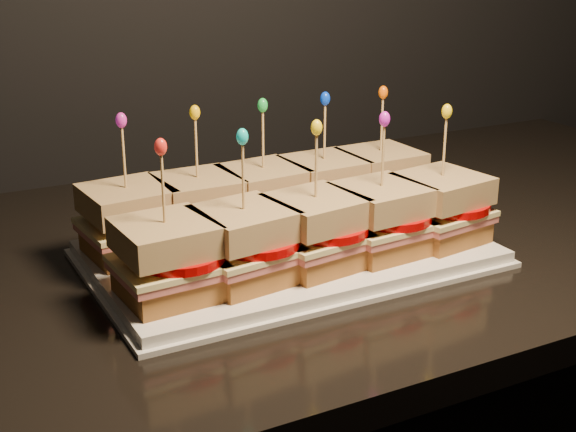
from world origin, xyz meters
name	(u,v)px	position (x,y,z in m)	size (l,w,h in m)	color
platter	(288,253)	(0.47, 1.58, 0.88)	(0.44, 0.27, 0.02)	white
platter_rim	(288,258)	(0.47, 1.58, 0.87)	(0.45, 0.28, 0.01)	white
sandwich_0_bread_bot	(130,243)	(0.30, 1.64, 0.90)	(0.09, 0.09, 0.02)	brown
sandwich_0_ham	(129,230)	(0.30, 1.64, 0.92)	(0.10, 0.09, 0.01)	#BE5253
sandwich_0_cheese	(129,224)	(0.30, 1.64, 0.92)	(0.10, 0.10, 0.01)	#EEE092
sandwich_0_tomato	(140,218)	(0.32, 1.64, 0.93)	(0.09, 0.09, 0.01)	#B20304
sandwich_0_bread_top	(127,201)	(0.30, 1.64, 0.95)	(0.09, 0.09, 0.03)	#60310D
sandwich_0_pick	(124,161)	(0.30, 1.64, 1.00)	(0.00, 0.00, 0.09)	tan
sandwich_0_frill	(121,120)	(0.30, 1.64, 1.04)	(0.01, 0.01, 0.02)	#C5219C
sandwich_1_bread_bot	(200,231)	(0.39, 1.64, 0.90)	(0.09, 0.09, 0.02)	brown
sandwich_1_ham	(199,218)	(0.39, 1.64, 0.92)	(0.10, 0.09, 0.01)	#BE5253
sandwich_1_cheese	(199,212)	(0.39, 1.64, 0.92)	(0.10, 0.10, 0.01)	#EEE092
sandwich_1_tomato	(210,206)	(0.40, 1.64, 0.93)	(0.09, 0.09, 0.01)	#B20304
sandwich_1_bread_top	(198,190)	(0.39, 1.64, 0.95)	(0.09, 0.09, 0.03)	#60310D
sandwich_1_pick	(196,152)	(0.39, 1.64, 1.00)	(0.00, 0.00, 0.09)	tan
sandwich_1_frill	(195,112)	(0.39, 1.64, 1.04)	(0.01, 0.01, 0.02)	#F1B607
sandwich_2_bread_bot	(264,220)	(0.47, 1.64, 0.90)	(0.09, 0.09, 0.02)	brown
sandwich_2_ham	(264,207)	(0.47, 1.64, 0.92)	(0.10, 0.09, 0.01)	#BE5253
sandwich_2_cheese	(264,202)	(0.47, 1.64, 0.92)	(0.10, 0.10, 0.01)	#EEE092
sandwich_2_tomato	(275,196)	(0.48, 1.64, 0.93)	(0.09, 0.09, 0.01)	#B20304
sandwich_2_bread_top	(263,180)	(0.47, 1.64, 0.95)	(0.09, 0.09, 0.03)	#60310D
sandwich_2_pick	(263,143)	(0.47, 1.64, 1.00)	(0.00, 0.00, 0.09)	tan
sandwich_2_frill	(263,105)	(0.47, 1.64, 1.04)	(0.01, 0.01, 0.02)	green
sandwich_3_bread_bot	(323,209)	(0.55, 1.64, 0.90)	(0.09, 0.09, 0.02)	brown
sandwich_3_ham	(324,197)	(0.55, 1.64, 0.92)	(0.10, 0.09, 0.01)	#BE5253
sandwich_3_cheese	(324,192)	(0.55, 1.64, 0.92)	(0.10, 0.10, 0.01)	#EEE092
sandwich_3_tomato	(335,186)	(0.57, 1.64, 0.93)	(0.09, 0.09, 0.01)	#B20304
sandwich_3_bread_top	(324,171)	(0.55, 1.64, 0.95)	(0.09, 0.09, 0.03)	#60310D
sandwich_3_pick	(325,135)	(0.55, 1.64, 1.00)	(0.00, 0.00, 0.09)	tan
sandwich_3_frill	(325,99)	(0.55, 1.64, 1.04)	(0.01, 0.01, 0.02)	#0836DA
sandwich_4_bread_bot	(379,200)	(0.64, 1.64, 0.90)	(0.09, 0.09, 0.02)	brown
sandwich_4_ham	(379,188)	(0.64, 1.64, 0.92)	(0.10, 0.09, 0.01)	#BE5253
sandwich_4_cheese	(380,182)	(0.64, 1.64, 0.92)	(0.10, 0.10, 0.01)	#EEE092
sandwich_4_tomato	(390,177)	(0.65, 1.64, 0.93)	(0.09, 0.09, 0.01)	#B20304
sandwich_4_bread_top	(380,162)	(0.64, 1.64, 0.95)	(0.09, 0.09, 0.03)	#60310D
sandwich_4_pick	(382,128)	(0.64, 1.64, 1.00)	(0.00, 0.00, 0.09)	tan
sandwich_4_frill	(383,92)	(0.64, 1.64, 1.04)	(0.01, 0.01, 0.02)	#E75703
sandwich_5_bread_bot	(168,285)	(0.30, 1.52, 0.90)	(0.09, 0.09, 0.02)	brown
sandwich_5_ham	(167,270)	(0.30, 1.52, 0.92)	(0.10, 0.09, 0.01)	#BE5253
sandwich_5_cheese	(167,263)	(0.30, 1.52, 0.92)	(0.10, 0.10, 0.01)	#EEE092
sandwich_5_tomato	(180,256)	(0.32, 1.51, 0.93)	(0.09, 0.09, 0.01)	#B20304
sandwich_5_bread_top	(166,237)	(0.30, 1.52, 0.95)	(0.09, 0.09, 0.03)	#60310D
sandwich_5_pick	(163,193)	(0.30, 1.52, 1.00)	(0.00, 0.00, 0.09)	tan
sandwich_5_frill	(161,147)	(0.30, 1.52, 1.04)	(0.01, 0.01, 0.02)	red
sandwich_6_bread_bot	(245,269)	(0.39, 1.52, 0.90)	(0.09, 0.09, 0.02)	brown
sandwich_6_ham	(245,255)	(0.39, 1.52, 0.92)	(0.10, 0.09, 0.01)	#BE5253
sandwich_6_cheese	(244,248)	(0.39, 1.52, 0.92)	(0.10, 0.10, 0.01)	#EEE092
sandwich_6_tomato	(257,241)	(0.40, 1.51, 0.93)	(0.09, 0.09, 0.01)	#B20304
sandwich_6_bread_top	(244,223)	(0.39, 1.52, 0.95)	(0.09, 0.09, 0.03)	#60310D
sandwich_6_pick	(243,181)	(0.39, 1.52, 1.00)	(0.00, 0.00, 0.09)	tan
sandwich_6_frill	(242,137)	(0.39, 1.52, 1.04)	(0.01, 0.01, 0.02)	#10C4BA
sandwich_7_bread_bot	(315,255)	(0.47, 1.52, 0.90)	(0.09, 0.09, 0.02)	brown
sandwich_7_ham	(315,241)	(0.47, 1.52, 0.92)	(0.10, 0.09, 0.01)	#BE5253
sandwich_7_cheese	(315,235)	(0.47, 1.52, 0.92)	(0.10, 0.10, 0.01)	#EEE092
sandwich_7_tomato	(328,228)	(0.48, 1.51, 0.93)	(0.09, 0.09, 0.01)	#B20304
sandwich_7_bread_top	(316,211)	(0.47, 1.52, 0.95)	(0.09, 0.09, 0.03)	#60310D
sandwich_7_pick	(316,170)	(0.47, 1.52, 1.00)	(0.00, 0.00, 0.09)	tan
sandwich_7_frill	(317,127)	(0.47, 1.52, 1.04)	(0.01, 0.01, 0.02)	yellow
sandwich_8_bread_bot	(380,242)	(0.55, 1.52, 0.90)	(0.09, 0.09, 0.02)	brown
sandwich_8_ham	(380,228)	(0.55, 1.52, 0.92)	(0.10, 0.09, 0.01)	#BE5253
sandwich_8_cheese	(380,222)	(0.55, 1.52, 0.92)	(0.10, 0.10, 0.01)	#EEE092
sandwich_8_tomato	(393,216)	(0.57, 1.51, 0.93)	(0.09, 0.09, 0.01)	#B20304
sandwich_8_bread_top	(381,199)	(0.55, 1.52, 0.95)	(0.09, 0.09, 0.03)	#60310D
sandwich_8_pick	(383,160)	(0.55, 1.52, 1.00)	(0.00, 0.00, 0.09)	tan
sandwich_8_frill	(385,119)	(0.55, 1.52, 1.04)	(0.01, 0.01, 0.02)	#CD1DC6
sandwich_9_bread_bot	(439,229)	(0.64, 1.52, 0.90)	(0.09, 0.09, 0.02)	brown
sandwich_9_ham	(440,216)	(0.64, 1.52, 0.92)	(0.10, 0.09, 0.01)	#BE5253
sandwich_9_cheese	(440,211)	(0.64, 1.52, 0.92)	(0.10, 0.10, 0.01)	#EEE092
sandwich_9_tomato	(452,205)	(0.65, 1.51, 0.93)	(0.09, 0.09, 0.01)	#B20304
sandwich_9_bread_top	(442,188)	(0.64, 1.52, 0.95)	(0.09, 0.09, 0.03)	#60310D
sandwich_9_pick	(444,150)	(0.64, 1.52, 1.00)	(0.00, 0.00, 0.09)	tan
sandwich_9_frill	(447,111)	(0.64, 1.52, 1.04)	(0.01, 0.01, 0.02)	yellow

